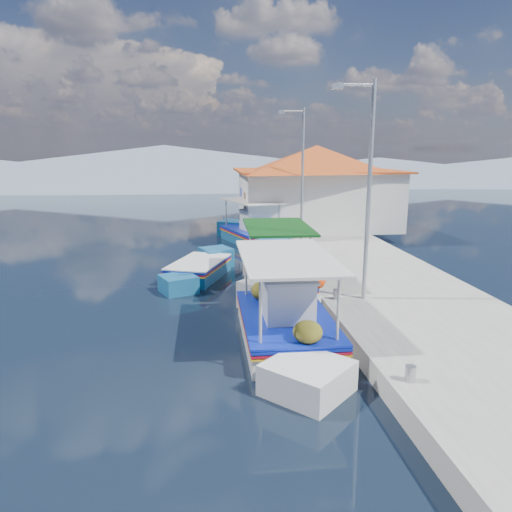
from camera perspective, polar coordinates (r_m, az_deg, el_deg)
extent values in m
plane|color=black|center=(11.77, -6.18, -11.02)|extent=(160.00, 160.00, 0.00)
cube|color=#ACAAA1|center=(18.32, 12.50, -1.73)|extent=(5.00, 44.00, 0.50)
cylinder|color=#A5A8AD|center=(9.54, 17.94, -13.20)|extent=(0.20, 0.20, 0.30)
cylinder|color=#A5A8AD|center=(13.92, 9.60, -4.48)|extent=(0.20, 0.20, 0.30)
cylinder|color=#A5A8AD|center=(19.58, 4.86, 0.65)|extent=(0.20, 0.20, 0.30)
cylinder|color=#A5A8AD|center=(25.39, 2.27, 3.46)|extent=(0.20, 0.20, 0.30)
cube|color=silver|center=(12.13, 3.52, -9.16)|extent=(2.09, 4.10, 0.90)
cube|color=silver|center=(14.61, 1.69, -4.83)|extent=(2.11, 2.11, 0.99)
cube|color=silver|center=(9.79, 6.26, -14.82)|extent=(2.05, 2.05, 0.85)
cube|color=#0C20A0|center=(11.98, 3.55, -7.32)|extent=(2.15, 4.22, 0.06)
cube|color=#AA0E26|center=(12.01, 3.54, -7.66)|extent=(2.15, 4.22, 0.05)
cube|color=gold|center=(12.03, 3.54, -7.96)|extent=(2.15, 4.22, 0.04)
cube|color=#0C20A0|center=(11.96, 3.55, -7.03)|extent=(2.17, 4.18, 0.05)
cube|color=brown|center=(11.97, 3.55, -7.15)|extent=(1.92, 4.01, 0.05)
cube|color=silver|center=(11.54, 3.83, -5.21)|extent=(1.14, 1.23, 1.04)
cube|color=silver|center=(11.38, 3.87, -2.63)|extent=(1.25, 1.32, 0.06)
cylinder|color=beige|center=(13.27, -1.22, -1.73)|extent=(0.07, 0.07, 1.51)
cylinder|color=beige|center=(13.52, 5.80, -1.53)|extent=(0.07, 0.07, 1.51)
cylinder|color=beige|center=(10.00, 0.61, -6.61)|extent=(0.07, 0.07, 1.51)
cylinder|color=beige|center=(10.32, 9.83, -6.17)|extent=(0.07, 0.07, 1.51)
cube|color=silver|center=(11.54, 3.65, -0.10)|extent=(2.19, 4.10, 0.07)
ellipsoid|color=#4C4E14|center=(13.07, 0.93, -4.17)|extent=(0.72, 0.79, 0.54)
ellipsoid|color=#4C4E14|center=(13.62, 3.44, -3.67)|extent=(0.60, 0.66, 0.45)
ellipsoid|color=#4C4E14|center=(10.36, 6.25, -9.00)|extent=(0.64, 0.70, 0.48)
sphere|color=#E93A07|center=(12.47, 7.42, -3.01)|extent=(0.38, 0.38, 0.38)
cube|color=silver|center=(15.95, 2.52, -3.72)|extent=(2.04, 3.68, 0.93)
cube|color=silver|center=(18.25, 1.18, -1.22)|extent=(1.99, 1.99, 1.03)
cube|color=silver|center=(13.74, 4.25, -6.47)|extent=(1.93, 1.93, 0.88)
cube|color=#0C20A0|center=(15.84, 2.53, -2.23)|extent=(2.10, 3.79, 0.06)
cube|color=#AA0E26|center=(15.86, 2.53, -2.50)|extent=(2.10, 3.79, 0.05)
cube|color=gold|center=(15.88, 2.53, -2.74)|extent=(2.10, 3.79, 0.04)
cube|color=#155482|center=(15.82, 2.53, -1.99)|extent=(2.12, 3.75, 0.05)
cube|color=brown|center=(15.83, 2.53, -2.09)|extent=(1.88, 3.60, 0.05)
cylinder|color=beige|center=(17.01, -0.94, 1.66)|extent=(0.07, 0.07, 1.56)
cylinder|color=beige|center=(17.26, 4.22, 1.79)|extent=(0.07, 0.07, 1.56)
cylinder|color=beige|center=(14.06, 0.52, -0.69)|extent=(0.07, 0.07, 1.56)
cylinder|color=beige|center=(14.35, 6.70, -0.50)|extent=(0.07, 0.07, 1.56)
cube|color=#0C4011|center=(15.50, 2.59, 3.50)|extent=(2.14, 3.68, 0.07)
cube|color=#155482|center=(17.94, -6.81, -2.02)|extent=(2.49, 3.29, 0.82)
cube|color=#155482|center=(19.72, -8.81, -0.43)|extent=(1.47, 1.47, 0.90)
cube|color=#155482|center=(16.24, -4.47, -3.55)|extent=(1.43, 1.43, 0.77)
cube|color=#0C20A0|center=(17.85, -6.84, -0.85)|extent=(2.56, 3.39, 0.05)
cube|color=#AA0E26|center=(17.87, -6.84, -1.06)|extent=(2.56, 3.39, 0.04)
cube|color=gold|center=(17.88, -6.83, -1.25)|extent=(2.56, 3.39, 0.03)
cube|color=silver|center=(17.84, -6.85, -0.66)|extent=(2.57, 3.37, 0.04)
cube|color=brown|center=(17.84, -6.85, -0.74)|extent=(2.35, 3.19, 0.04)
cube|color=#155482|center=(24.56, -0.53, 2.10)|extent=(3.04, 4.17, 0.88)
cube|color=#155482|center=(26.95, 0.64, 3.28)|extent=(1.88, 1.88, 0.98)
cube|color=#155482|center=(22.26, -1.89, 0.98)|extent=(1.83, 1.83, 0.84)
cube|color=#0C20A0|center=(24.49, -0.53, 3.04)|extent=(3.13, 4.29, 0.06)
cube|color=#AA0E26|center=(24.50, -0.53, 2.87)|extent=(3.13, 4.29, 0.05)
cube|color=gold|center=(24.52, -0.53, 2.72)|extent=(3.13, 4.29, 0.04)
cube|color=#0C20A0|center=(24.48, -0.53, 3.19)|extent=(3.13, 4.26, 0.05)
cube|color=brown|center=(24.49, -0.53, 3.12)|extent=(2.86, 4.05, 0.05)
cube|color=silver|center=(24.14, -0.68, 4.21)|extent=(1.40, 1.48, 1.02)
cube|color=silver|center=(24.07, -0.68, 5.46)|extent=(1.52, 1.60, 0.06)
cylinder|color=beige|center=(26.07, -1.45, 5.36)|extent=(0.07, 0.07, 1.49)
cylinder|color=beige|center=(25.75, 1.94, 5.26)|extent=(0.07, 0.07, 1.49)
cylinder|color=beige|center=(23.05, -3.29, 4.37)|extent=(0.07, 0.07, 1.49)
cylinder|color=beige|center=(22.69, 0.52, 4.26)|extent=(0.07, 0.07, 1.49)
cube|color=silver|center=(24.28, -0.53, 6.58)|extent=(3.13, 4.20, 0.07)
cube|color=silver|center=(26.64, 7.12, 6.74)|extent=(8.00, 6.00, 3.00)
cube|color=#BE431A|center=(26.53, 7.21, 10.07)|extent=(8.64, 6.48, 0.10)
pyramid|color=#BE431A|center=(26.51, 7.25, 11.47)|extent=(10.49, 10.49, 1.40)
cube|color=brown|center=(25.08, -1.30, 5.31)|extent=(0.06, 1.00, 2.00)
cube|color=#0C20A0|center=(27.49, -1.77, 7.22)|extent=(0.06, 1.20, 0.90)
cylinder|color=#A5A8AD|center=(13.62, 13.31, 7.22)|extent=(0.12, 0.12, 6.00)
cylinder|color=#A5A8AD|center=(13.50, 11.84, 19.38)|extent=(1.00, 0.08, 0.08)
cube|color=#A5A8AD|center=(13.36, 9.66, 19.32)|extent=(0.30, 0.14, 0.14)
cylinder|color=#A5A8AD|center=(22.28, 5.55, 9.50)|extent=(0.12, 0.12, 6.00)
cylinder|color=#A5A8AD|center=(22.21, 4.39, 16.87)|extent=(1.00, 0.08, 0.08)
cube|color=#A5A8AD|center=(22.12, 3.06, 16.77)|extent=(0.30, 0.14, 0.14)
cone|color=slate|center=(67.01, -10.79, 10.53)|extent=(96.00, 96.00, 5.50)
cone|color=slate|center=(71.35, 14.40, 9.79)|extent=(76.80, 76.80, 3.80)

